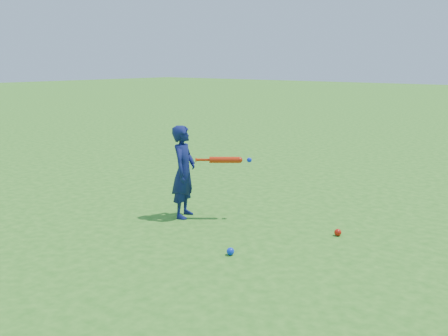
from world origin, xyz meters
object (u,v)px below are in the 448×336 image
at_px(child, 184,172).
at_px(ground_ball_red, 338,232).
at_px(bat_swing, 227,160).
at_px(ground_ball_blue, 230,251).

relative_size(child, ground_ball_red, 14.43).
relative_size(child, bat_swing, 2.04).
xyz_separation_m(child, ground_ball_red, (1.83, 0.56, -0.54)).
height_order(ground_ball_blue, bat_swing, bat_swing).
xyz_separation_m(ground_ball_red, ground_ball_blue, (-0.58, -1.21, -0.00)).
bearing_deg(bat_swing, child, 175.36).
xyz_separation_m(child, bat_swing, (0.45, 0.30, 0.16)).
height_order(child, bat_swing, child).
bearing_deg(ground_ball_red, ground_ball_blue, -115.79).
height_order(child, ground_ball_blue, child).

